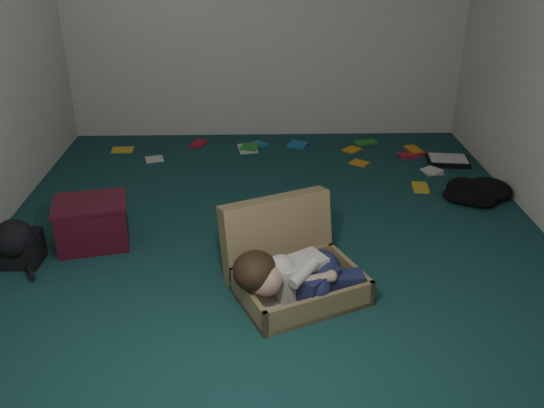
{
  "coord_description": "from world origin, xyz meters",
  "views": [
    {
      "loc": [
        -0.09,
        -3.6,
        2.05
      ],
      "look_at": [
        0.0,
        -0.15,
        0.35
      ],
      "focal_mm": 38.0,
      "sensor_mm": 36.0,
      "label": 1
    }
  ],
  "objects": [
    {
      "name": "floor",
      "position": [
        0.0,
        0.0,
        0.0
      ],
      "size": [
        4.5,
        4.5,
        0.0
      ],
      "primitive_type": "plane",
      "color": "#174241",
      "rests_on": "ground"
    },
    {
      "name": "wall_back",
      "position": [
        0.0,
        2.25,
        1.3
      ],
      "size": [
        4.5,
        0.0,
        4.5
      ],
      "primitive_type": "plane",
      "rotation": [
        1.57,
        0.0,
        0.0
      ],
      "color": "silver",
      "rests_on": "ground"
    },
    {
      "name": "wall_front",
      "position": [
        0.0,
        -2.25,
        1.3
      ],
      "size": [
        4.5,
        0.0,
        4.5
      ],
      "primitive_type": "plane",
      "rotation": [
        -1.57,
        0.0,
        0.0
      ],
      "color": "silver",
      "rests_on": "ground"
    },
    {
      "name": "suitcase",
      "position": [
        0.1,
        -0.6,
        0.16
      ],
      "size": [
        0.94,
        0.93,
        0.53
      ],
      "rotation": [
        0.0,
        0.0,
        0.41
      ],
      "color": "olive",
      "rests_on": "floor"
    },
    {
      "name": "person",
      "position": [
        0.13,
        -0.78,
        0.2
      ],
      "size": [
        0.8,
        0.43,
        0.33
      ],
      "rotation": [
        0.0,
        0.0,
        0.41
      ],
      "color": "beige",
      "rests_on": "suitcase"
    },
    {
      "name": "maroon_bin",
      "position": [
        -1.25,
        -0.05,
        0.17
      ],
      "size": [
        0.56,
        0.48,
        0.33
      ],
      "rotation": [
        0.0,
        0.0,
        0.21
      ],
      "color": "#490E1E",
      "rests_on": "floor"
    },
    {
      "name": "backpack",
      "position": [
        -1.7,
        -0.28,
        0.12
      ],
      "size": [
        0.41,
        0.33,
        0.24
      ],
      "primitive_type": null,
      "rotation": [
        0.0,
        0.0,
        -0.03
      ],
      "color": "black",
      "rests_on": "floor"
    },
    {
      "name": "clothing_pile",
      "position": [
        1.7,
        0.58,
        0.07
      ],
      "size": [
        0.57,
        0.53,
        0.14
      ],
      "primitive_type": null,
      "rotation": [
        0.0,
        0.0,
        0.43
      ],
      "color": "black",
      "rests_on": "floor"
    },
    {
      "name": "paper_tray",
      "position": [
        1.7,
        1.39,
        0.03
      ],
      "size": [
        0.41,
        0.33,
        0.05
      ],
      "rotation": [
        0.0,
        0.0,
        -0.13
      ],
      "color": "black",
      "rests_on": "floor"
    },
    {
      "name": "book_scatter",
      "position": [
        0.4,
        1.63,
        0.01
      ],
      "size": [
        3.11,
        1.36,
        0.02
      ],
      "color": "yellow",
      "rests_on": "floor"
    }
  ]
}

